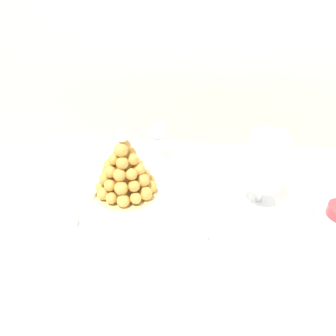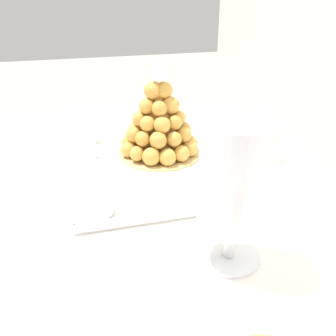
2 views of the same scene
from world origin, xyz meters
TOP-DOWN VIEW (x-y plane):
  - backdrop_wall at (0.00, 1.16)m, footprint 4.80×0.10m
  - buffet_table at (0.00, 0.00)m, footprint 1.42×1.00m
  - serving_tray at (-0.21, 0.02)m, footprint 0.55×0.39m
  - croquembouche at (-0.26, 0.08)m, footprint 0.23×0.23m
  - dessert_cup_left at (-0.41, -0.11)m, footprint 0.06×0.06m
  - dessert_cup_mid_left at (-0.28, -0.12)m, footprint 0.06×0.06m
  - dessert_cup_centre at (-0.15, -0.11)m, footprint 0.05×0.05m
  - dessert_cup_mid_right at (-0.00, -0.12)m, footprint 0.06×0.06m
  - creme_brulee_ramekin at (-0.41, 0.04)m, footprint 0.10×0.10m
  - macaron_goblet at (0.20, 0.09)m, footprint 0.12×0.12m
  - wine_glass at (-0.18, 0.34)m, footprint 0.07×0.07m

SIDE VIEW (x-z plane):
  - buffet_table at x=0.00m, z-range 0.27..1.01m
  - serving_tray at x=-0.21m, z-range 0.74..0.76m
  - creme_brulee_ramekin at x=-0.41m, z-range 0.76..0.78m
  - dessert_cup_centre at x=-0.15m, z-range 0.75..0.80m
  - dessert_cup_mid_left at x=-0.28m, z-range 0.75..0.80m
  - dessert_cup_left at x=-0.41m, z-range 0.75..0.80m
  - dessert_cup_mid_right at x=0.00m, z-range 0.75..0.81m
  - croquembouche at x=-0.26m, z-range 0.72..0.96m
  - wine_glass at x=-0.18m, z-range 0.78..0.94m
  - macaron_goblet at x=0.20m, z-range 0.78..1.03m
  - backdrop_wall at x=0.00m, z-range 0.00..2.50m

